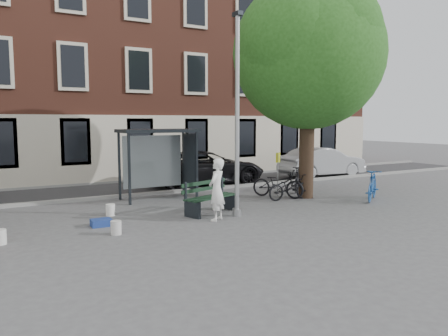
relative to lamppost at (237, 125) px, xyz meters
The scene contains 21 objects.
ground 2.78m from the lamppost, ahead, with size 90.00×90.00×0.00m, color #4C4C4F.
road 7.53m from the lamppost, 90.00° to the left, with size 40.00×4.00×0.01m, color #28282B.
curb_near 5.69m from the lamppost, 90.00° to the left, with size 40.00×0.25×0.12m, color gray.
curb_far 9.40m from the lamppost, 90.00° to the left, with size 40.00×0.25×0.12m, color gray.
building_row 13.67m from the lamppost, 90.00° to the left, with size 30.00×8.00×14.00m, color brown.
lamppost is the anchor object (origin of this frame).
tree_right 5.10m from the lamppost, 19.03° to the left, with size 5.76×5.60×8.20m.
bus_shelter 4.24m from the lamppost, 98.43° to the left, with size 2.85×1.45×2.62m.
painter 2.05m from the lamppost, 166.58° to the right, with size 0.67×0.44×1.83m, color white.
bench 2.51m from the lamppost, 123.18° to the left, with size 2.06×1.25×1.01m.
bike_a 4.18m from the lamppost, 24.35° to the left, with size 0.64×1.83×0.96m, color black.
bike_b 6.15m from the lamppost, ahead, with size 0.52×1.86×1.11m, color #1A498F.
bike_c 4.36m from the lamppost, 33.73° to the left, with size 0.72×2.05×1.08m, color black.
bike_d 5.89m from the lamppost, 31.12° to the left, with size 0.49×1.73×1.04m, color black.
car_dark 7.17m from the lamppost, 70.92° to the left, with size 2.59×5.63×1.56m, color black.
car_silver 10.94m from the lamppost, 33.92° to the left, with size 1.64×4.70×1.55m, color #A0A2A7.
blue_crate 4.85m from the lamppost, 169.02° to the left, with size 0.55×0.40×0.20m, color navy.
bucket_a 4.66m from the lamppost, behind, with size 0.28×0.28×0.36m, color silver.
bucket_b 7.00m from the lamppost, behind, with size 0.28×0.28×0.36m, color silver.
bucket_c 4.70m from the lamppost, 149.30° to the left, with size 0.28×0.28×0.36m, color white.
notice_sign 4.33m from the lamppost, 35.38° to the left, with size 0.28×0.14×1.70m.
Camera 1 is at (-6.88, -11.28, 2.91)m, focal length 35.00 mm.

